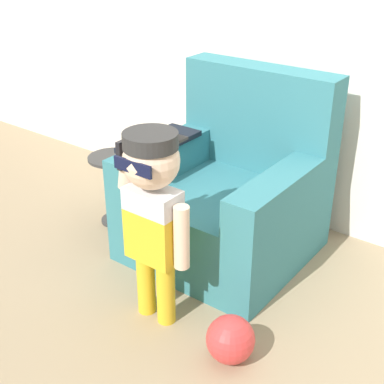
# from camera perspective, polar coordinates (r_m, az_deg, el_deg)

# --- Properties ---
(ground_plane) EXTENTS (10.00, 10.00, 0.00)m
(ground_plane) POSITION_cam_1_polar(r_m,az_deg,el_deg) (3.03, 4.55, -8.19)
(ground_plane) COLOR #998466
(wall_back) EXTENTS (10.00, 0.05, 2.60)m
(wall_back) POSITION_cam_1_polar(r_m,az_deg,el_deg) (3.18, 13.20, 18.28)
(wall_back) COLOR silver
(wall_back) RESTS_ON ground_plane
(armchair) EXTENTS (0.95, 0.91, 1.03)m
(armchair) POSITION_cam_1_polar(r_m,az_deg,el_deg) (3.06, 3.95, -0.23)
(armchair) COLOR teal
(armchair) RESTS_ON ground_plane
(person_child) EXTENTS (0.39, 0.29, 0.96)m
(person_child) POSITION_cam_1_polar(r_m,az_deg,el_deg) (2.36, -4.18, -0.94)
(person_child) COLOR gold
(person_child) RESTS_ON ground_plane
(side_table) EXTENTS (0.30, 0.30, 0.46)m
(side_table) POSITION_cam_1_polar(r_m,az_deg,el_deg) (3.39, -8.34, 0.98)
(side_table) COLOR #333333
(side_table) RESTS_ON ground_plane
(toy_ball) EXTENTS (0.22, 0.22, 0.22)m
(toy_ball) POSITION_cam_1_polar(r_m,az_deg,el_deg) (2.43, 4.13, -15.40)
(toy_ball) COLOR #D13838
(toy_ball) RESTS_ON ground_plane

